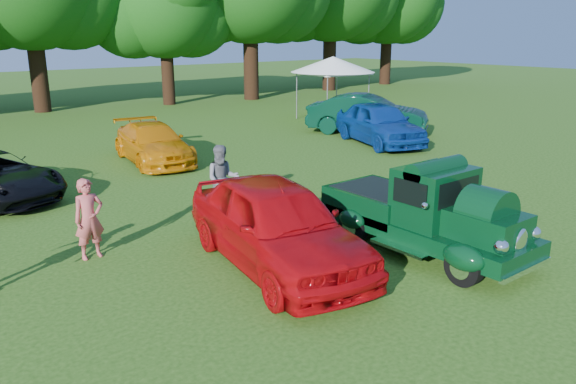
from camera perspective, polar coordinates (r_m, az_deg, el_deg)
ground at (r=11.20m, az=9.20°, el=-5.90°), size 120.00×120.00×0.00m
hero_pickup at (r=11.16m, az=13.68°, el=-2.22°), size 2.02×4.34×1.70m
red_convertible at (r=10.10m, az=-1.16°, el=-3.27°), size 2.69×4.98×1.61m
back_car_orange at (r=18.91m, az=-13.55°, el=4.84°), size 2.39×4.54×1.26m
back_car_blue at (r=21.72m, az=9.27°, el=6.91°), size 3.28×5.01×1.58m
back_car_green at (r=23.91m, az=8.05°, el=7.83°), size 4.15×5.07×1.63m
spectator_pink at (r=11.11m, az=-19.56°, el=-2.59°), size 0.57×0.38×1.54m
spectator_grey at (r=13.23m, az=-6.67°, el=1.31°), size 0.98×0.91×1.62m
canopy_tent at (r=27.42m, az=4.58°, el=12.75°), size 4.38×4.38×3.01m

